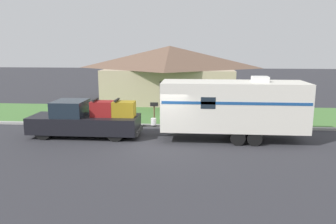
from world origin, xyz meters
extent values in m
plane|color=#2D2D33|center=(0.00, 0.00, 0.00)|extent=(120.00, 120.00, 0.00)
cube|color=#999993|center=(0.00, 3.75, 0.07)|extent=(80.00, 0.30, 0.14)
cube|color=#477538|center=(0.00, 7.40, 0.01)|extent=(80.00, 7.00, 0.03)
cube|color=tan|center=(-0.65, 13.86, 1.45)|extent=(10.78, 7.66, 2.90)
pyramid|color=brown|center=(-0.65, 13.86, 3.87)|extent=(11.64, 8.27, 1.93)
cube|color=#4C3828|center=(-0.65, 10.06, 1.05)|extent=(1.00, 0.06, 2.10)
cylinder|color=black|center=(-6.22, 0.52, 0.46)|extent=(0.91, 0.28, 0.91)
cylinder|color=black|center=(-6.22, 2.16, 0.46)|extent=(0.91, 0.28, 0.91)
cylinder|color=black|center=(-2.42, 0.52, 0.46)|extent=(0.91, 0.28, 0.91)
cylinder|color=black|center=(-2.42, 2.16, 0.46)|extent=(0.91, 0.28, 0.91)
cube|color=black|center=(-5.58, 1.34, 0.69)|extent=(3.13, 2.00, 0.87)
cube|color=#19232D|center=(-5.01, 1.34, 1.53)|extent=(1.63, 1.84, 0.81)
cube|color=black|center=(-2.70, 1.34, 0.69)|extent=(2.63, 2.00, 0.87)
cube|color=#333333|center=(-1.32, 1.34, 0.37)|extent=(0.12, 1.80, 0.20)
cube|color=maroon|center=(-3.28, 1.34, 1.52)|extent=(1.15, 0.84, 0.80)
cube|color=black|center=(-3.64, 1.34, 2.00)|extent=(0.10, 0.93, 0.08)
cube|color=olive|center=(-2.12, 1.34, 1.52)|extent=(1.15, 0.84, 0.80)
cube|color=black|center=(-2.49, 1.34, 2.00)|extent=(0.10, 0.93, 0.08)
cylinder|color=black|center=(3.71, 0.29, 0.36)|extent=(0.73, 0.22, 0.73)
cylinder|color=black|center=(3.71, 2.39, 0.36)|extent=(0.73, 0.22, 0.73)
cylinder|color=black|center=(4.51, 0.29, 0.36)|extent=(0.73, 0.22, 0.73)
cylinder|color=black|center=(4.51, 2.39, 0.36)|extent=(0.73, 0.22, 0.73)
cube|color=silver|center=(3.53, 1.34, 1.80)|extent=(7.23, 2.38, 2.42)
cube|color=navy|center=(3.53, 0.15, 2.10)|extent=(7.08, 0.01, 0.14)
cube|color=#383838|center=(-0.61, 1.34, 0.64)|extent=(1.05, 0.12, 0.10)
cylinder|color=silver|center=(-0.56, 1.34, 0.87)|extent=(0.28, 0.28, 0.36)
cube|color=silver|center=(4.83, 1.34, 3.15)|extent=(0.80, 0.68, 0.28)
cube|color=#19232D|center=(2.23, 0.15, 2.10)|extent=(0.70, 0.01, 0.56)
cylinder|color=brown|center=(-0.89, 4.40, 0.58)|extent=(0.09, 0.09, 1.15)
cube|color=black|center=(-0.89, 4.40, 1.26)|extent=(0.48, 0.20, 0.22)
camera|label=1|loc=(1.57, -15.32, 4.72)|focal=35.00mm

